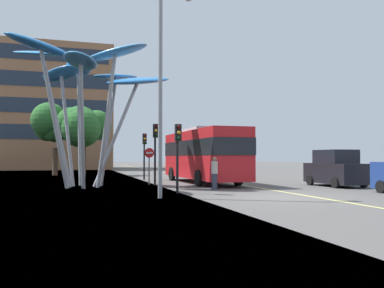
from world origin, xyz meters
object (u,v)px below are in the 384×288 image
traffic_light_kerb_far (155,141)px  no_entry_sign (149,160)px  car_parked_mid (336,169)px  traffic_light_kerb_near (178,143)px  red_bus (203,153)px  pedestrian (215,173)px  leaf_sculpture (86,72)px  traffic_light_island_mid (144,146)px  street_lamp (167,67)px

traffic_light_kerb_far → no_entry_sign: (-0.14, 1.21, -1.13)m
car_parked_mid → no_entry_sign: no_entry_sign is taller
traffic_light_kerb_near → traffic_light_kerb_far: traffic_light_kerb_far is taller
red_bus → pedestrian: bearing=-101.6°
red_bus → traffic_light_kerb_far: bearing=-150.2°
leaf_sculpture → no_entry_sign: size_ratio=4.25×
traffic_light_kerb_near → traffic_light_kerb_far: size_ratio=0.89×
leaf_sculpture → car_parked_mid: (14.06, -3.38, -5.55)m
traffic_light_kerb_near → traffic_light_kerb_far: 5.02m
traffic_light_island_mid → car_parked_mid: traffic_light_island_mid is taller
red_bus → traffic_light_kerb_far: size_ratio=2.91×
pedestrian → no_entry_sign: 5.28m
traffic_light_kerb_near → car_parked_mid: bearing=11.2°
no_entry_sign → pedestrian: bearing=-59.9°
leaf_sculpture → car_parked_mid: bearing=-13.5°
traffic_light_island_mid → car_parked_mid: (9.61, -9.68, -1.52)m
traffic_light_kerb_near → traffic_light_island_mid: size_ratio=0.94×
pedestrian → leaf_sculpture: bearing=150.3°
leaf_sculpture → street_lamp: 7.85m
street_lamp → pedestrian: (3.36, 3.48, -4.67)m
leaf_sculpture → traffic_light_kerb_near: (4.01, -5.36, -4.18)m
traffic_light_island_mid → no_entry_sign: size_ratio=1.53×
traffic_light_kerb_near → street_lamp: street_lamp is taller
red_bus → leaf_sculpture: bearing=-167.2°
traffic_light_island_mid → pedestrian: 10.30m
traffic_light_kerb_far → street_lamp: street_lamp is taller
leaf_sculpture → traffic_light_kerb_near: size_ratio=2.96×
no_entry_sign → street_lamp: bearing=-95.2°
red_bus → no_entry_sign: 3.86m
street_lamp → leaf_sculpture: bearing=113.3°
traffic_light_kerb_far → traffic_light_island_mid: (0.50, 6.64, -0.13)m
traffic_light_kerb_far → no_entry_sign: traffic_light_kerb_far is taller
street_lamp → pedestrian: street_lamp is taller
traffic_light_kerb_near → no_entry_sign: bearing=91.9°
leaf_sculpture → traffic_light_island_mid: leaf_sculpture is taller
leaf_sculpture → pedestrian: bearing=-29.7°
leaf_sculpture → traffic_light_kerb_near: bearing=-53.2°
car_parked_mid → pedestrian: size_ratio=2.30×
traffic_light_kerb_far → car_parked_mid: bearing=-16.7°
red_bus → leaf_sculpture: size_ratio=1.10×
pedestrian → traffic_light_kerb_near: bearing=-145.1°
traffic_light_kerb_near → car_parked_mid: traffic_light_kerb_near is taller
red_bus → street_lamp: bearing=-116.7°
leaf_sculpture → street_lamp: street_lamp is taller
pedestrian → no_entry_sign: bearing=120.1°
street_lamp → no_entry_sign: street_lamp is taller
leaf_sculpture → street_lamp: (3.08, -7.15, -1.01)m
red_bus → pedestrian: 5.61m
street_lamp → traffic_light_kerb_far: bearing=82.8°
car_parked_mid → pedestrian: bearing=-177.8°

